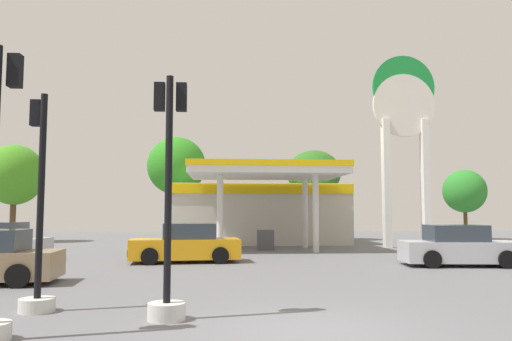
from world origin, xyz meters
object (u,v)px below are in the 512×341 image
traffic_signal_0 (168,232)px  tree_1 (177,166)px  car_0 (186,245)px  car_1 (459,247)px  tree_0 (14,175)px  traffic_signal_3 (38,244)px  tree_2 (314,173)px  station_pole_sign (404,126)px  tree_3 (465,191)px

traffic_signal_0 → tree_1: bearing=94.9°
car_0 → car_1: bearing=-11.3°
car_0 → tree_0: bearing=131.2°
car_1 → traffic_signal_3: (-13.02, -7.99, 0.68)m
tree_0 → traffic_signal_0: bearing=-62.6°
tree_2 → car_0: bearing=-117.7°
car_0 → tree_1: 17.81m
car_0 → traffic_signal_0: 11.13m
station_pole_sign → tree_0: 26.48m
traffic_signal_3 → tree_0: bearing=113.1°
car_0 → tree_2: 18.60m
station_pole_sign → tree_3: bearing=46.6°
station_pole_sign → tree_3: (7.65, 8.08, -3.58)m
tree_0 → tree_2: (21.42, 1.19, 0.32)m
traffic_signal_0 → tree_1: 28.47m
traffic_signal_3 → tree_3: tree_3 is taller
car_0 → tree_3: size_ratio=0.87×
car_0 → tree_2: size_ratio=0.69×
car_1 → tree_3: (9.40, 18.10, 2.96)m
traffic_signal_0 → tree_3: bearing=54.0°
tree_3 → traffic_signal_0: bearing=-126.0°
car_0 → traffic_signal_0: traffic_signal_0 is taller
car_1 → tree_0: (-23.67, 16.98, 3.95)m
station_pole_sign → tree_0: station_pole_sign is taller
car_0 → tree_2: tree_2 is taller
traffic_signal_3 → tree_3: 34.47m
tree_2 → tree_0: bearing=-176.8°
car_1 → tree_2: bearing=97.1°
car_1 → traffic_signal_0: traffic_signal_0 is taller
station_pole_sign → tree_2: 9.36m
station_pole_sign → car_1: station_pole_sign is taller
traffic_signal_3 → station_pole_sign: bearing=50.6°
car_1 → tree_2: (-2.25, 18.17, 4.27)m
station_pole_sign → traffic_signal_0: 23.10m
traffic_signal_0 → tree_1: tree_1 is taller
traffic_signal_3 → traffic_signal_0: bearing=-18.8°
car_1 → traffic_signal_3: 15.29m
tree_0 → tree_1: bearing=11.2°
car_1 → station_pole_sign: bearing=80.1°
traffic_signal_3 → tree_0: 27.34m
car_1 → traffic_signal_0: size_ratio=0.96×
car_0 → tree_2: (8.41, 16.04, 4.26)m
station_pole_sign → car_0: size_ratio=2.48×
tree_1 → tree_2: 10.43m
tree_1 → tree_2: size_ratio=1.16×
station_pole_sign → tree_2: bearing=116.1°
car_0 → traffic_signal_0: size_ratio=0.97×
station_pole_sign → tree_0: size_ratio=1.69×
car_1 → tree_2: tree_2 is taller
tree_2 → tree_3: 11.72m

